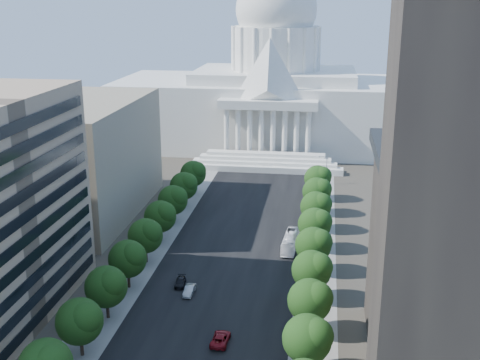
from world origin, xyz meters
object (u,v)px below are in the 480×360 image
at_px(car_silver, 189,290).
at_px(car_red, 221,339).
at_px(car_dark_b, 180,282).
at_px(city_bus, 291,242).

xyz_separation_m(car_silver, car_red, (8.96, -16.18, 0.01)).
bearing_deg(car_silver, car_dark_b, 129.54).
height_order(car_red, car_dark_b, car_red).
distance_m(car_silver, car_dark_b, 4.27).
relative_size(car_silver, car_dark_b, 1.03).
bearing_deg(city_bus, car_silver, -121.79).
distance_m(car_red, city_bus, 42.11).
distance_m(car_red, car_dark_b, 22.72).
height_order(car_dark_b, city_bus, city_bus).
xyz_separation_m(car_silver, city_bus, (18.13, 24.90, 0.92)).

